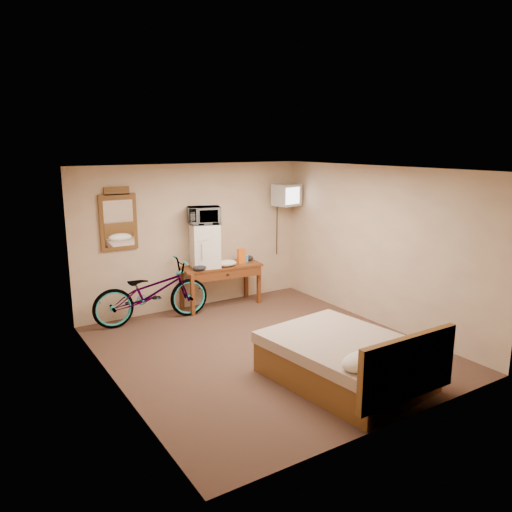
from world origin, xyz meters
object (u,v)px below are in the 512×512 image
crt_television (286,195)px  blue_cup (246,259)px  microwave (204,215)px  bed (349,360)px  desk (222,272)px  mini_fridge (205,246)px  bicycle (152,292)px  wall_mirror (118,220)px

crt_television → blue_cup: bearing=-178.0°
microwave → bed: 3.69m
desk → crt_television: bearing=1.0°
mini_fridge → bicycle: size_ratio=0.40×
desk → mini_fridge: (-0.29, 0.05, 0.49)m
desk → microwave: size_ratio=2.73×
microwave → bed: (0.19, -3.44, -1.35)m
mini_fridge → bicycle: (-1.03, -0.13, -0.63)m
mini_fridge → bed: (0.19, -3.44, -0.82)m
mini_fridge → wall_mirror: bearing=171.0°
desk → mini_fridge: size_ratio=1.96×
wall_mirror → bed: (1.58, -3.66, -1.35)m
desk → mini_fridge: bearing=169.6°
bed → blue_cup: bearing=79.9°
crt_television → microwave: bearing=179.0°
desk → wall_mirror: 1.99m
mini_fridge → blue_cup: mini_fridge is taller
desk → bicycle: bicycle is taller
blue_cup → bicycle: bearing=-177.7°
microwave → bed: microwave is taller
crt_television → bicycle: size_ratio=0.32×
bicycle → wall_mirror: bearing=49.5°
bed → mini_fridge: bearing=93.2°
mini_fridge → wall_mirror: (-1.39, 0.22, 0.53)m
crt_television → wall_mirror: 3.09m
blue_cup → crt_television: size_ratio=0.20×
crt_television → wall_mirror: wall_mirror is taller
microwave → crt_television: size_ratio=0.87×
crt_television → bicycle: 3.06m
blue_cup → crt_television: crt_television is taller
mini_fridge → bed: 3.54m
microwave → wall_mirror: wall_mirror is taller
microwave → wall_mirror: 1.41m
blue_cup → crt_television: bearing=2.0°
bed → wall_mirror: bearing=113.4°
blue_cup → bed: bed is taller
mini_fridge → bed: mini_fridge is taller
bicycle → crt_television: bearing=-83.8°
mini_fridge → blue_cup: size_ratio=6.14×
mini_fridge → bed: size_ratio=0.37×
mini_fridge → wall_mirror: size_ratio=0.74×
bicycle → microwave: bearing=-78.6°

